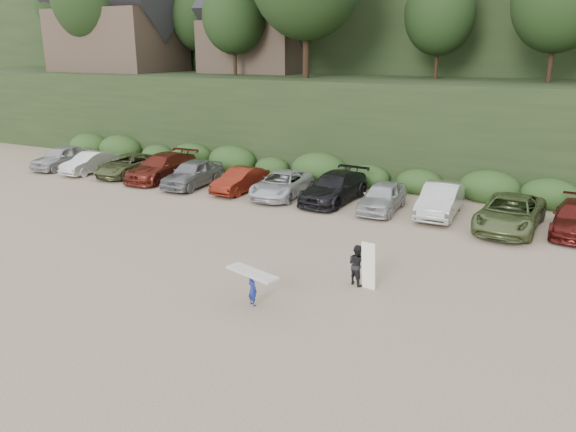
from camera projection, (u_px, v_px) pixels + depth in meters
The scene contains 5 objects.
ground at pixel (221, 263), 21.86m from camera, with size 120.00×120.00×0.00m, color tan.
hillside_backdrop at pixel (440, 9), 49.34m from camera, with size 90.00×41.50×28.00m.
parked_cars at pixel (272, 182), 31.57m from camera, with size 33.99×6.37×1.61m.
child_surfer at pixel (252, 282), 18.10m from camera, with size 2.03×1.08×1.17m.
adult_surfer at pixel (358, 265), 19.69m from camera, with size 1.20×0.81×1.73m.
Camera 1 is at (11.58, -16.98, 8.12)m, focal length 35.00 mm.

